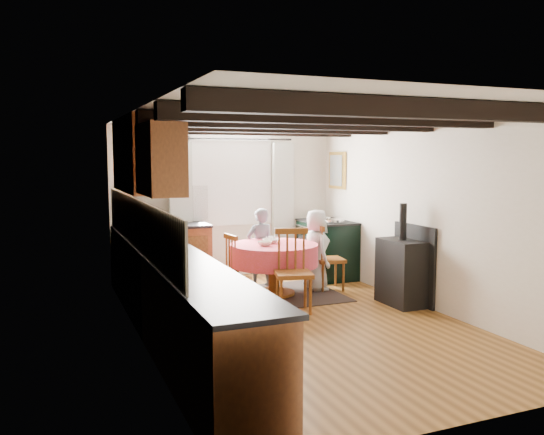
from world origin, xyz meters
name	(u,v)px	position (x,y,z in m)	size (l,w,h in m)	color
floor	(298,322)	(0.00, 0.00, 0.00)	(3.60, 5.50, 0.00)	olive
ceiling	(299,114)	(0.00, 0.00, 2.40)	(3.60, 5.50, 0.00)	white
wall_back	(226,202)	(0.00, 2.75, 1.20)	(3.60, 0.00, 2.40)	silver
wall_front	(466,261)	(0.00, -2.75, 1.20)	(3.60, 0.00, 2.40)	silver
wall_left	(139,228)	(-1.80, 0.00, 1.20)	(0.00, 5.50, 2.40)	silver
wall_right	(427,214)	(1.80, 0.00, 1.20)	(0.00, 5.50, 2.40)	silver
beam_a	(405,108)	(0.00, -2.00, 2.31)	(3.60, 0.16, 0.16)	black
beam_b	(343,116)	(0.00, -1.00, 2.31)	(3.60, 0.16, 0.16)	black
beam_c	(299,122)	(0.00, 0.00, 2.31)	(3.60, 0.16, 0.16)	black
beam_d	(266,127)	(0.00, 1.00, 2.31)	(3.60, 0.16, 0.16)	black
beam_e	(241,130)	(0.00, 2.00, 2.31)	(3.60, 0.16, 0.16)	black
splash_left	(137,224)	(-1.78, 0.30, 1.20)	(0.02, 4.50, 0.55)	beige
splash_back	(163,204)	(-1.00, 2.73, 1.20)	(1.40, 0.02, 0.55)	beige
base_cabinet_left	(170,297)	(-1.50, 0.00, 0.44)	(0.60, 5.30, 0.88)	brown
base_cabinet_back	(165,257)	(-1.05, 2.45, 0.44)	(1.30, 0.60, 0.88)	brown
worktop_left	(171,254)	(-1.48, 0.00, 0.90)	(0.64, 5.30, 0.04)	black
worktop_back	(165,226)	(-1.05, 2.43, 0.90)	(1.30, 0.64, 0.04)	black
wall_cabinet_glass	(136,155)	(-1.63, 1.20, 1.95)	(0.34, 1.80, 0.90)	brown
wall_cabinet_solid	(160,159)	(-1.63, -0.30, 1.90)	(0.34, 0.90, 0.70)	brown
window_frame	(232,177)	(0.10, 2.73, 1.60)	(1.34, 0.03, 1.54)	white
window_pane	(232,177)	(0.10, 2.74, 1.60)	(1.20, 0.01, 1.40)	white
curtain_left	(181,211)	(-0.75, 2.65, 1.10)	(0.35, 0.10, 2.10)	beige
curtain_right	(283,207)	(0.95, 2.65, 1.10)	(0.35, 0.10, 2.10)	beige
curtain_rod	(233,139)	(0.10, 2.65, 2.20)	(0.03, 0.03, 2.00)	black
wall_picture	(337,170)	(1.77, 2.30, 1.70)	(0.04, 0.50, 0.60)	gold
wall_plate	(287,170)	(1.05, 2.72, 1.70)	(0.30, 0.30, 0.02)	silver
rug	(274,296)	(0.21, 1.24, 0.01)	(1.82, 1.42, 0.01)	#2B221E
dining_table	(274,270)	(0.21, 1.24, 0.36)	(1.21, 1.21, 0.73)	#BC3E2B
chair_near	(294,271)	(0.13, 0.42, 0.52)	(0.44, 0.46, 1.03)	brown
chair_left	(220,268)	(-0.54, 1.29, 0.44)	(0.38, 0.40, 0.89)	brown
chair_right	(330,257)	(1.11, 1.30, 0.47)	(0.41, 0.43, 0.95)	brown
aga_range	(327,248)	(1.47, 2.07, 0.46)	(0.65, 1.01, 0.93)	black
cast_iron_stove	(402,254)	(1.58, 0.20, 0.66)	(0.40, 0.66, 1.33)	black
child_far	(260,248)	(0.23, 1.83, 0.59)	(0.43, 0.28, 1.17)	slate
child_right	(316,250)	(0.91, 1.35, 0.58)	(0.57, 0.37, 1.17)	silver
bowl_a	(271,241)	(0.20, 1.34, 0.76)	(0.23, 0.23, 0.06)	silver
bowl_b	(265,244)	(0.04, 1.15, 0.76)	(0.19, 0.19, 0.06)	silver
cup	(272,239)	(0.24, 1.38, 0.78)	(0.10, 0.10, 0.09)	silver
canister_tall	(153,218)	(-1.22, 2.44, 1.03)	(0.13, 0.13, 0.22)	#262628
canister_wide	(163,218)	(-1.04, 2.57, 1.01)	(0.16, 0.16, 0.18)	#262628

